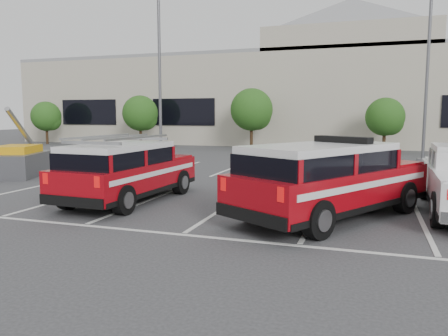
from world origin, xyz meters
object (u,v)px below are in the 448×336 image
Objects in this scene: tree_far_left at (47,117)px; ladder_suv at (127,175)px; tree_mid_left at (253,111)px; tree_mid_right at (386,118)px; fire_chief_suv at (330,185)px; light_pole_left at (160,74)px; light_pole_mid at (427,72)px; tree_left at (141,114)px; utility_rig at (15,162)px; convention_building at (330,94)px.

ladder_suv is (21.67, -21.89, -1.66)m from tree_far_left.
ladder_suv is (1.67, -21.89, -2.19)m from tree_mid_left.
tree_mid_right reaches higher than fire_chief_suv.
tree_far_left is 30.84m from ladder_suv.
light_pole_left is at bearing -142.50° from tree_mid_right.
fire_chief_suv is at bearing -47.45° from light_pole_left.
light_pole_mid is 19.36m from ladder_suv.
tree_mid_right is at bearing 37.50° from light_pole_left.
fire_chief_suv is 6.32m from ladder_suv.
tree_left is 18.85m from utility_rig.
tree_left is 22.86m from light_pole_mid.
tree_far_left is at bearing 169.27° from light_pole_mid.
convention_building is 32.13m from ladder_suv.
tree_mid_left reaches higher than tree_left.
tree_left is 20.00m from tree_mid_right.
tree_far_left reaches higher than ladder_suv.
ladder_suv is at bearing -68.11° from light_pole_left.
tree_far_left is 1.00× the size of tree_mid_right.
light_pole_mid is (15.00, 4.00, 0.00)m from light_pole_left.
fire_chief_suv is (-3.93, -16.06, -4.29)m from light_pole_mid.
convention_building is 12.38× the size of tree_mid_left.
tree_left is 10.00m from tree_mid_left.
ladder_suv is (-10.24, -15.84, -4.34)m from light_pole_mid.
tree_mid_right is 0.62× the size of fire_chief_suv.
utility_rig is (-14.24, 3.76, -0.27)m from fire_chief_suv.
light_pole_left reaches higher than tree_left.
ladder_suv is at bearing -85.64° from tree_mid_left.
tree_far_left is at bearing -180.00° from tree_left.
tree_far_left reaches higher than fire_chief_suv.
ladder_suv is at bearing -45.29° from tree_far_left.
utility_rig is at bearing -53.17° from tree_far_left.
light_pole_left is at bearing 114.83° from ladder_suv.
tree_mid_left is 10.01m from tree_mid_right.
light_pole_mid is 1.58× the size of fire_chief_suv.
tree_mid_left is 1.14× the size of utility_rig.
tree_far_left is 23.01m from utility_rig.
tree_mid_left is 19.54m from utility_rig.
convention_building reaches higher than tree_mid_left.
fire_chief_suv is at bearing -84.82° from convention_building.
ladder_suv is (-6.32, 0.22, -0.04)m from fire_chief_suv.
tree_far_left is 0.93× the size of utility_rig.
tree_far_left is at bearing -180.00° from tree_mid_left.
fire_chief_suv is at bearing -103.73° from light_pole_mid.
light_pole_left is at bearing -112.39° from convention_building.
convention_building is 5.86× the size of light_pole_mid.
tree_mid_right is 22.26m from fire_chief_suv.
light_pole_mid is at bearing -72.48° from tree_mid_right.
light_pole_left is at bearing 162.97° from fire_chief_suv.
convention_building is at bearing 67.61° from light_pole_left.
tree_mid_right is 0.39× the size of light_pole_mid.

